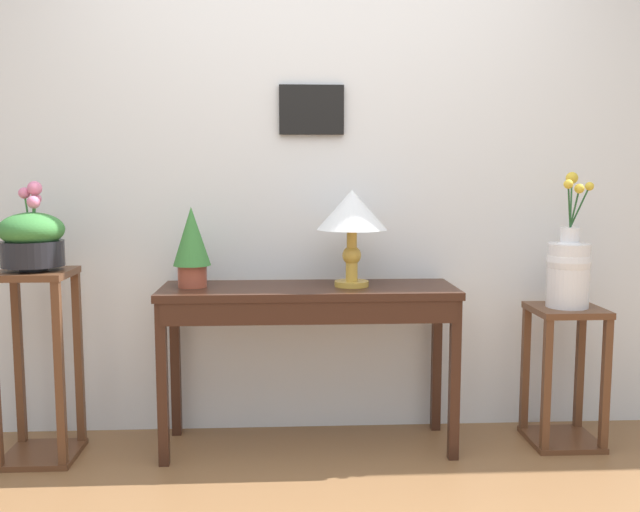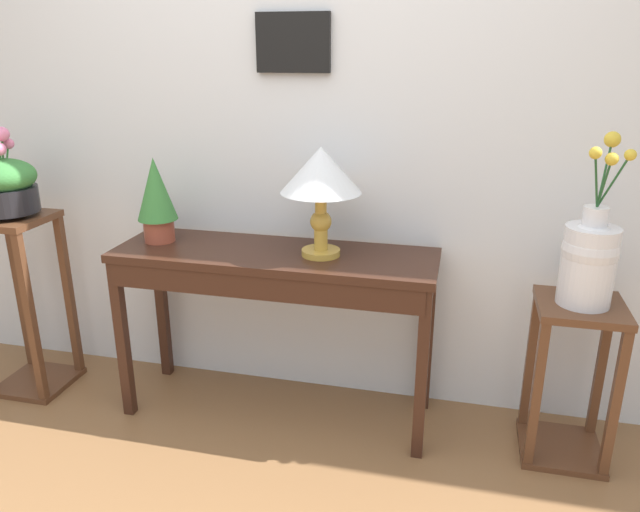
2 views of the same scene
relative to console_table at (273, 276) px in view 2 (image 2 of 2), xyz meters
The scene contains 8 objects.
back_wall_with_art 0.80m from the console_table, 82.18° to the left, with size 9.00×0.13×2.80m.
console_table is the anchor object (origin of this frame).
table_lamp 0.48m from the console_table, ahead, with size 0.33×0.33×0.45m.
potted_plant_on_console 0.62m from the console_table, behind, with size 0.17×0.17×0.37m.
pedestal_stand_left 1.25m from the console_table, behind, with size 0.32×0.32×0.87m.
planter_bowl_wide_left 1.27m from the console_table, behind, with size 0.28×0.28×0.39m.
pedestal_stand_right 1.27m from the console_table, ahead, with size 0.32×0.32×0.67m.
flower_vase_tall_right 1.24m from the console_table, ahead, with size 0.20×0.21×0.63m.
Camera 2 is at (0.70, -1.09, 1.59)m, focal length 33.80 mm.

